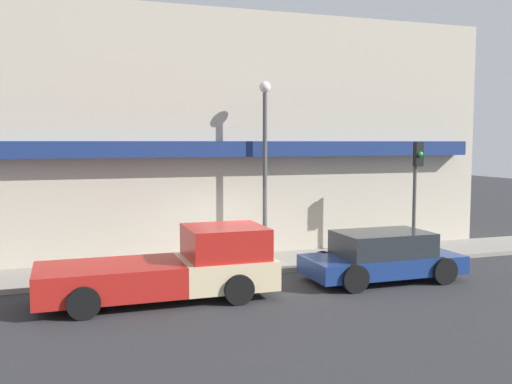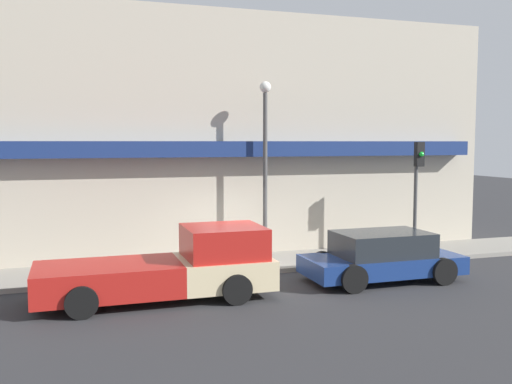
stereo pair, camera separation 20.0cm
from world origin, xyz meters
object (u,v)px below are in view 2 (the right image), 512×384
object	(u,v)px
parked_car	(382,257)
traffic_light	(417,177)
street_lamp	(265,149)
fire_hydrant	(190,260)
pickup_truck	(173,268)

from	to	relation	value
parked_car	traffic_light	distance (m)	4.05
parked_car	street_lamp	xyz separation A→B (m)	(-2.30, 3.33, 2.96)
fire_hydrant	traffic_light	xyz separation A→B (m)	(7.61, 0.14, 2.24)
pickup_truck	street_lamp	distance (m)	5.65
pickup_truck	parked_car	world-z (taller)	pickup_truck
parked_car	traffic_light	world-z (taller)	traffic_light
parked_car	fire_hydrant	xyz separation A→B (m)	(-4.98, 2.18, -0.22)
street_lamp	traffic_light	distance (m)	5.13
pickup_truck	traffic_light	size ratio (longest dim) A/B	1.53
pickup_truck	street_lamp	size ratio (longest dim) A/B	1.01
pickup_truck	parked_car	size ratio (longest dim) A/B	1.30
fire_hydrant	traffic_light	bearing A→B (deg)	1.02
parked_car	street_lamp	distance (m)	5.02
pickup_truck	parked_car	xyz separation A→B (m)	(5.85, 0.00, -0.09)
fire_hydrant	street_lamp	bearing A→B (deg)	23.34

